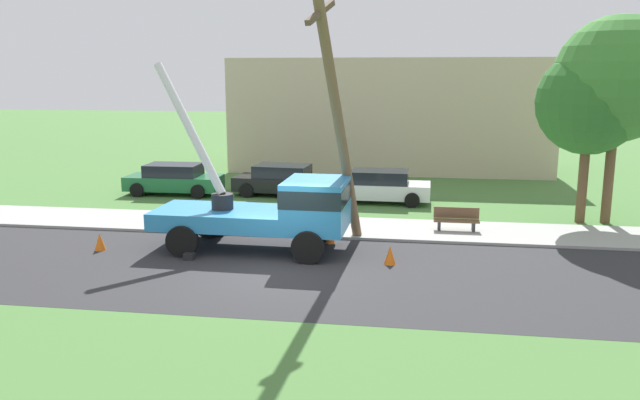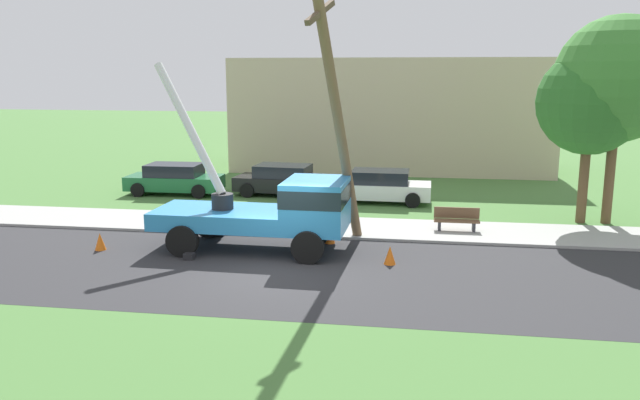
{
  "view_description": "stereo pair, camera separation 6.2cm",
  "coord_description": "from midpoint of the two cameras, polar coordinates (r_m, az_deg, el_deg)",
  "views": [
    {
      "loc": [
        3.88,
        -17.21,
        5.66
      ],
      "look_at": [
        0.91,
        2.31,
        1.66
      ],
      "focal_mm": 35.62,
      "sensor_mm": 36.0,
      "label": 1
    },
    {
      "loc": [
        3.94,
        -17.2,
        5.66
      ],
      "look_at": [
        0.91,
        2.31,
        1.66
      ],
      "focal_mm": 35.62,
      "sensor_mm": 36.0,
      "label": 2
    }
  ],
  "objects": [
    {
      "name": "ground_plane",
      "position": [
        30.01,
        1.0,
        0.59
      ],
      "size": [
        120.0,
        120.0,
        0.0
      ],
      "primitive_type": "plane",
      "color": "#477538"
    },
    {
      "name": "utility_truck",
      "position": [
        20.25,
        -4.03,
        -0.69
      ],
      "size": [
        6.76,
        3.21,
        5.98
      ],
      "color": "#2D84C6",
      "rests_on": "ground"
    },
    {
      "name": "roadside_tree_near",
      "position": [
        25.68,
        22.98,
        8.04
      ],
      "size": [
        3.88,
        3.88,
        6.49
      ],
      "color": "brown",
      "rests_on": "ground"
    },
    {
      "name": "leaning_utility_pole",
      "position": [
        19.81,
        1.5,
        7.52
      ],
      "size": [
        1.39,
        3.97,
        8.42
      ],
      "color": "brown",
      "rests_on": "ground"
    },
    {
      "name": "traffic_cone_behind",
      "position": [
        21.69,
        -19.24,
        -3.56
      ],
      "size": [
        0.36,
        0.36,
        0.56
      ],
      "primitive_type": "cone",
      "color": "orange",
      "rests_on": "ground"
    },
    {
      "name": "parked_sedan_white",
      "position": [
        27.99,
        5.32,
        1.23
      ],
      "size": [
        4.43,
        2.07,
        1.42
      ],
      "color": "silver",
      "rests_on": "ground"
    },
    {
      "name": "traffic_cone_ahead",
      "position": [
        19.13,
        6.22,
        -4.95
      ],
      "size": [
        0.36,
        0.36,
        0.56
      ],
      "primitive_type": "cone",
      "color": "orange",
      "rests_on": "ground"
    },
    {
      "name": "sidewalk_strip",
      "position": [
        23.47,
        -1.2,
        -2.37
      ],
      "size": [
        80.0,
        3.08,
        0.1
      ],
      "primitive_type": "cube",
      "color": "#9E9E99",
      "rests_on": "ground"
    },
    {
      "name": "road_asphalt",
      "position": [
        18.53,
        -3.98,
        -6.34
      ],
      "size": [
        80.0,
        7.41,
        0.01
      ],
      "primitive_type": "cube",
      "color": "#2B2B2D",
      "rests_on": "ground"
    },
    {
      "name": "park_bench",
      "position": [
        23.16,
        12.07,
        -1.77
      ],
      "size": [
        1.6,
        0.45,
        0.9
      ],
      "color": "brown",
      "rests_on": "ground"
    },
    {
      "name": "parked_sedan_black",
      "position": [
        29.53,
        -3.46,
        1.79
      ],
      "size": [
        4.54,
        2.27,
        1.42
      ],
      "color": "black",
      "rests_on": "ground"
    },
    {
      "name": "lowrise_building_backdrop",
      "position": [
        37.68,
        6.23,
        7.65
      ],
      "size": [
        18.0,
        6.0,
        6.4
      ],
      "primitive_type": "cube",
      "color": "#C6B293",
      "rests_on": "ground"
    },
    {
      "name": "traffic_cone_curbside",
      "position": [
        21.31,
        0.79,
        -3.17
      ],
      "size": [
        0.36,
        0.36,
        0.56
      ],
      "primitive_type": "cone",
      "color": "orange",
      "rests_on": "ground"
    },
    {
      "name": "roadside_tree_far",
      "position": [
        25.91,
        25.13,
        9.79
      ],
      "size": [
        4.61,
        4.61,
        7.71
      ],
      "color": "brown",
      "rests_on": "ground"
    },
    {
      "name": "parked_sedan_green",
      "position": [
        30.56,
        -13.05,
        1.84
      ],
      "size": [
        4.43,
        2.07,
        1.42
      ],
      "color": "#1E6638",
      "rests_on": "ground"
    }
  ]
}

